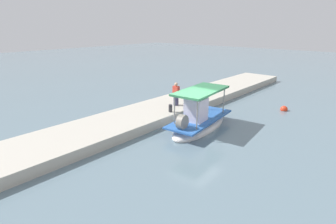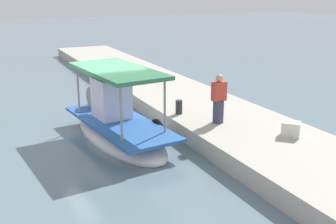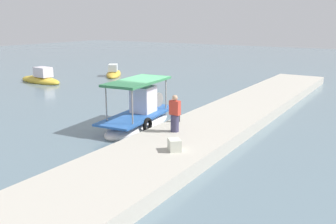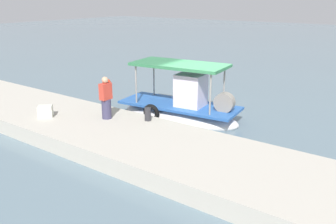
{
  "view_description": "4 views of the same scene",
  "coord_description": "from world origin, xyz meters",
  "px_view_note": "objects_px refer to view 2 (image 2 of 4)",
  "views": [
    {
      "loc": [
        11.68,
        8.2,
        5.92
      ],
      "look_at": [
        -0.14,
        -2.27,
        0.76
      ],
      "focal_mm": 28.51,
      "sensor_mm": 36.0,
      "label": 1
    },
    {
      "loc": [
        -12.94,
        3.74,
        4.77
      ],
      "look_at": [
        -0.8,
        -2.11,
        0.72
      ],
      "focal_mm": 43.74,
      "sensor_mm": 36.0,
      "label": 2
    },
    {
      "loc": [
        -15.01,
        -11.21,
        5.25
      ],
      "look_at": [
        -1.07,
        -2.27,
        1.07
      ],
      "focal_mm": 38.98,
      "sensor_mm": 36.0,
      "label": 3
    },
    {
      "loc": [
        7.28,
        -12.37,
        4.99
      ],
      "look_at": [
        -0.35,
        -1.8,
        0.76
      ],
      "focal_mm": 38.3,
      "sensor_mm": 36.0,
      "label": 4
    }
  ],
  "objects_px": {
    "mooring_bollard": "(179,107)",
    "cargo_crate": "(291,129)",
    "fisherman_near_bollard": "(219,101)",
    "main_fishing_boat": "(118,126)"
  },
  "relations": [
    {
      "from": "main_fishing_boat",
      "to": "cargo_crate",
      "type": "distance_m",
      "value": 5.46
    },
    {
      "from": "mooring_bollard",
      "to": "cargo_crate",
      "type": "relative_size",
      "value": 0.93
    },
    {
      "from": "main_fishing_boat",
      "to": "mooring_bollard",
      "type": "relative_size",
      "value": 11.09
    },
    {
      "from": "cargo_crate",
      "to": "fisherman_near_bollard",
      "type": "bearing_deg",
      "value": 31.4
    },
    {
      "from": "fisherman_near_bollard",
      "to": "cargo_crate",
      "type": "relative_size",
      "value": 3.03
    },
    {
      "from": "main_fishing_boat",
      "to": "fisherman_near_bollard",
      "type": "height_order",
      "value": "main_fishing_boat"
    },
    {
      "from": "fisherman_near_bollard",
      "to": "mooring_bollard",
      "type": "bearing_deg",
      "value": 26.82
    },
    {
      "from": "mooring_bollard",
      "to": "cargo_crate",
      "type": "bearing_deg",
      "value": -150.43
    },
    {
      "from": "fisherman_near_bollard",
      "to": "mooring_bollard",
      "type": "height_order",
      "value": "fisherman_near_bollard"
    },
    {
      "from": "main_fishing_boat",
      "to": "cargo_crate",
      "type": "relative_size",
      "value": 10.26
    }
  ]
}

